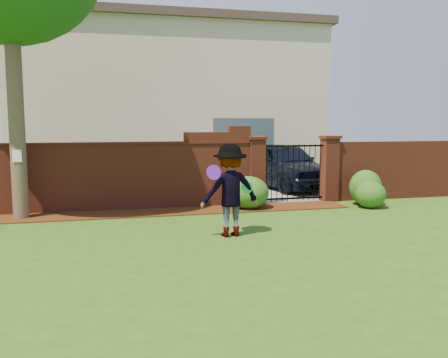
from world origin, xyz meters
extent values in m
cube|color=#2B5114|center=(0.00, 0.00, -0.01)|extent=(80.00, 80.00, 0.01)
cube|color=#371B0A|center=(-0.95, 3.34, 0.01)|extent=(11.10, 1.08, 0.03)
cube|color=maroon|center=(-2.15, 4.00, 0.85)|extent=(8.70, 0.25, 1.70)
cube|color=maroon|center=(1.30, 4.00, 1.85)|extent=(1.80, 0.25, 0.30)
cube|color=maroon|center=(1.90, 4.00, 2.08)|extent=(0.60, 0.25, 0.16)
cube|color=maroon|center=(-2.15, 4.00, 1.73)|extent=(8.70, 0.31, 0.06)
cube|color=maroon|center=(6.60, 4.00, 0.85)|extent=(4.00, 0.25, 1.70)
cube|color=maroon|center=(2.40, 4.00, 0.90)|extent=(0.42, 0.42, 1.80)
cube|color=maroon|center=(2.40, 4.00, 1.84)|extent=(0.50, 0.50, 0.08)
cube|color=maroon|center=(4.60, 4.00, 0.90)|extent=(0.42, 0.42, 1.80)
cube|color=maroon|center=(4.60, 4.00, 1.84)|extent=(0.50, 0.50, 0.08)
cylinder|color=black|center=(2.69, 4.00, 0.85)|extent=(0.02, 0.02, 1.60)
cylinder|color=black|center=(2.85, 4.00, 0.85)|extent=(0.02, 0.02, 1.60)
cylinder|color=black|center=(3.01, 4.00, 0.85)|extent=(0.02, 0.02, 1.60)
cylinder|color=black|center=(3.18, 4.00, 0.85)|extent=(0.02, 0.02, 1.60)
cylinder|color=black|center=(3.34, 4.00, 0.85)|extent=(0.02, 0.02, 1.60)
cylinder|color=black|center=(3.50, 4.00, 0.85)|extent=(0.02, 0.02, 1.60)
cylinder|color=black|center=(3.66, 4.00, 0.85)|extent=(0.02, 0.02, 1.60)
cylinder|color=black|center=(3.82, 4.00, 0.85)|extent=(0.02, 0.02, 1.60)
cylinder|color=black|center=(3.99, 4.00, 0.85)|extent=(0.02, 0.02, 1.60)
cylinder|color=black|center=(4.15, 4.00, 0.85)|extent=(0.02, 0.02, 1.60)
cylinder|color=black|center=(4.31, 4.00, 0.85)|extent=(0.02, 0.02, 1.60)
cube|color=black|center=(3.50, 4.00, 0.12)|extent=(1.78, 0.03, 0.05)
cube|color=black|center=(3.50, 4.00, 1.60)|extent=(1.78, 0.03, 0.05)
cube|color=gray|center=(3.50, 8.00, 0.01)|extent=(3.20, 8.00, 0.01)
cube|color=beige|center=(1.00, 12.00, 3.00)|extent=(12.00, 6.00, 6.00)
cube|color=#384C5B|center=(3.50, 9.05, 1.20)|extent=(2.40, 0.12, 2.40)
cube|color=#3F332D|center=(1.00, 12.00, 6.15)|extent=(12.40, 6.40, 0.30)
imported|color=black|center=(4.37, 6.70, 0.79)|extent=(2.73, 4.90, 1.58)
cylinder|color=#4C3B2E|center=(-3.60, 3.40, 3.50)|extent=(0.36, 0.36, 7.00)
cube|color=white|center=(-3.60, 3.21, 1.50)|extent=(0.20, 0.01, 0.28)
ellipsoid|color=#1A5218|center=(1.98, 3.31, 0.43)|extent=(1.05, 1.05, 0.86)
ellipsoid|color=#1A5218|center=(5.27, 3.15, 0.48)|extent=(0.88, 0.88, 0.97)
ellipsoid|color=#1A5218|center=(5.16, 2.69, 0.36)|extent=(0.80, 0.80, 0.71)
imported|color=gray|center=(0.76, 0.53, 0.92)|extent=(1.24, 0.77, 1.84)
cylinder|color=#671FC4|center=(0.37, 0.30, 1.32)|extent=(0.30, 0.12, 0.29)
cylinder|color=green|center=(1.08, 0.48, 0.98)|extent=(0.24, 0.09, 0.24)
camera|label=1|loc=(-1.64, -8.65, 2.30)|focal=38.76mm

